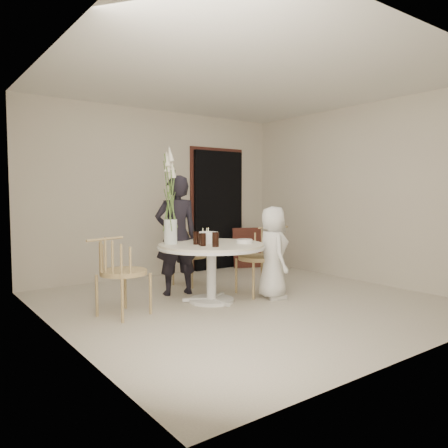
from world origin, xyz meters
TOP-DOWN VIEW (x-y plane):
  - ground at (0.00, 0.00)m, footprint 4.50×4.50m
  - room_shell at (0.00, 0.00)m, footprint 4.50×4.50m
  - doorway at (1.15, 2.19)m, footprint 1.00×0.10m
  - door_trim at (1.15, 2.23)m, footprint 1.12×0.03m
  - table at (-0.35, 0.25)m, footprint 1.33×1.33m
  - picture_frame at (1.64, 1.95)m, footprint 0.57×0.34m
  - chair_far at (-0.05, 1.37)m, footprint 0.53×0.55m
  - chair_right at (0.50, 0.20)m, footprint 0.58×0.55m
  - chair_left at (-1.60, 0.29)m, footprint 0.62×0.60m
  - girl at (-0.49, 0.86)m, footprint 0.64×0.49m
  - boy at (0.39, -0.07)m, footprint 0.57×0.68m
  - birthday_cake at (-0.35, 0.35)m, footprint 0.28×0.28m
  - cola_tumbler_a at (-0.55, 0.18)m, footprint 0.07×0.07m
  - cola_tumbler_b at (-0.50, -0.05)m, footprint 0.08×0.08m
  - cola_tumbler_c at (-0.57, 0.11)m, footprint 0.07×0.07m
  - cola_tumbler_d at (-0.55, 0.28)m, footprint 0.10×0.10m
  - plate_stack at (0.01, 0.04)m, footprint 0.26×0.26m
  - flower_vase at (-0.77, 0.52)m, footprint 0.16×0.16m

SIDE VIEW (x-z plane):
  - ground at x=0.00m, z-range 0.00..0.00m
  - picture_frame at x=1.64m, z-range 0.00..0.72m
  - chair_far at x=-0.05m, z-range 0.12..0.91m
  - chair_left at x=-1.60m, z-range 0.13..1.02m
  - chair_right at x=0.50m, z-range 0.13..1.05m
  - boy at x=0.39m, z-range 0.00..1.19m
  - table at x=-0.35m, z-range 0.25..0.98m
  - plate_stack at x=0.01m, z-range 0.73..0.78m
  - girl at x=-0.49m, z-range 0.00..1.59m
  - birthday_cake at x=-0.35m, z-range 0.71..0.89m
  - cola_tumbler_a at x=-0.55m, z-range 0.73..0.87m
  - cola_tumbler_c at x=-0.57m, z-range 0.73..0.88m
  - cola_tumbler_d at x=-0.55m, z-range 0.73..0.89m
  - cola_tumbler_b at x=-0.50m, z-range 0.73..0.90m
  - doorway at x=1.15m, z-range 0.00..2.10m
  - door_trim at x=1.15m, z-range 0.00..2.22m
  - flower_vase at x=-0.77m, z-range 0.63..1.83m
  - room_shell at x=0.00m, z-range -0.63..3.87m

